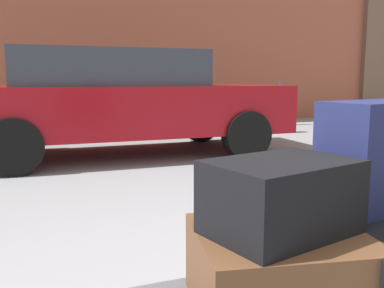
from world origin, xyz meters
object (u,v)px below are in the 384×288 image
(parked_car, at_px, (122,100))
(bollard_kerb_mid, at_px, (281,119))
(suitcase_navy_rear_left, at_px, (374,189))
(bollard_kerb_near, at_px, (207,121))
(duffel_bag_black_topmost_pile, at_px, (281,197))
(bicycle_leaning, at_px, (263,110))
(suitcase_brown_center, at_px, (279,273))

(parked_car, relative_size, bollard_kerb_mid, 7.75)
(suitcase_navy_rear_left, distance_m, bollard_kerb_near, 6.30)
(duffel_bag_black_topmost_pile, bearing_deg, bicycle_leaning, 46.44)
(bollard_kerb_near, xyz_separation_m, bollard_kerb_mid, (1.59, 0.00, 0.00))
(suitcase_navy_rear_left, distance_m, bicycle_leaning, 8.05)
(parked_car, distance_m, bollard_kerb_near, 2.32)
(suitcase_navy_rear_left, height_order, bicycle_leaning, suitcase_navy_rear_left)
(bicycle_leaning, bearing_deg, bollard_kerb_near, -148.47)
(duffel_bag_black_topmost_pile, xyz_separation_m, parked_car, (0.53, 4.77, 0.05))
(parked_car, distance_m, bicycle_leaning, 4.44)
(bicycle_leaning, height_order, bollard_kerb_near, bicycle_leaning)
(duffel_bag_black_topmost_pile, bearing_deg, suitcase_brown_center, 0.00)
(duffel_bag_black_topmost_pile, xyz_separation_m, bollard_kerb_near, (2.37, 6.11, -0.43))
(duffel_bag_black_topmost_pile, height_order, bicycle_leaning, bicycle_leaning)
(bicycle_leaning, xyz_separation_m, bollard_kerb_mid, (-0.25, -1.13, -0.09))
(suitcase_brown_center, height_order, duffel_bag_black_topmost_pile, duffel_bag_black_topmost_pile)
(suitcase_navy_rear_left, distance_m, duffel_bag_black_topmost_pile, 0.48)
(parked_car, bearing_deg, bollard_kerb_mid, 21.26)
(suitcase_navy_rear_left, height_order, bollard_kerb_near, suitcase_navy_rear_left)
(bicycle_leaning, distance_m, bollard_kerb_near, 2.16)
(parked_car, relative_size, bollard_kerb_near, 7.75)
(suitcase_brown_center, height_order, bollard_kerb_near, suitcase_brown_center)
(suitcase_navy_rear_left, relative_size, bollard_kerb_mid, 1.14)
(bollard_kerb_near, bearing_deg, bicycle_leaning, 31.53)
(suitcase_navy_rear_left, bearing_deg, parked_car, 79.25)
(parked_car, xyz_separation_m, bollard_kerb_near, (1.84, 1.34, -0.48))
(suitcase_brown_center, relative_size, bollard_kerb_near, 0.90)
(suitcase_navy_rear_left, bearing_deg, suitcase_brown_center, -176.50)
(duffel_bag_black_topmost_pile, relative_size, bollard_kerb_mid, 0.76)
(suitcase_navy_rear_left, bearing_deg, bollard_kerb_near, 62.41)
(bollard_kerb_near, bearing_deg, bollard_kerb_mid, 0.00)
(bollard_kerb_mid, bearing_deg, parked_car, -158.74)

